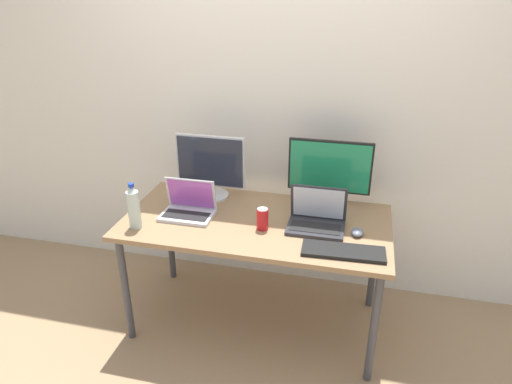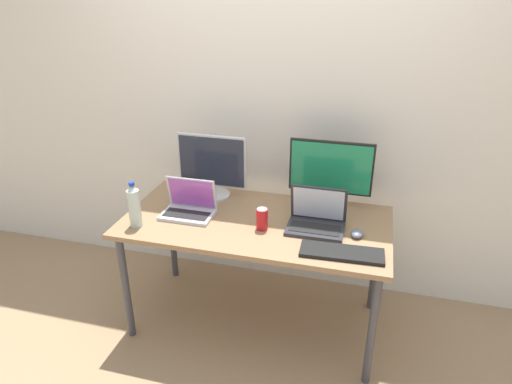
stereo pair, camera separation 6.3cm
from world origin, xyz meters
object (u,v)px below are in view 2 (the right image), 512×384
Objects in this scene: monitor_left at (212,166)px; mouse_by_keyboard at (357,233)px; water_bottle at (134,206)px; soda_can_near_keyboard at (262,219)px; monitor_center at (330,172)px; keyboard_main at (342,253)px; work_desk at (256,229)px; laptop_secondary at (316,219)px; laptop_silver at (189,206)px.

monitor_left is 1.00m from mouse_by_keyboard.
monitor_left is at bearing 59.64° from water_bottle.
soda_can_near_keyboard reaches higher than mouse_by_keyboard.
monitor_center is 1.17× the size of keyboard_main.
monitor_left is 1.65× the size of water_bottle.
water_bottle is at bearing -165.66° from mouse_by_keyboard.
work_desk is at bearing -178.97° from mouse_by_keyboard.
laptop_secondary is at bearing -96.88° from monitor_center.
soda_can_near_keyboard is at bearing 11.86° from water_bottle.
monitor_center is at bearing 101.52° from keyboard_main.
laptop_silver is at bearing -177.64° from laptop_secondary.
laptop_secondary is 3.46× the size of mouse_by_keyboard.
monitor_left reaches higher than laptop_silver.
work_desk is at bearing 152.14° from keyboard_main.
water_bottle is at bearing -168.14° from soda_can_near_keyboard.
monitor_left is 0.58m from water_bottle.
laptop_secondary is (0.71, -0.25, -0.15)m from monitor_left.
keyboard_main is at bearing -102.11° from mouse_by_keyboard.
work_desk is 12.27× the size of soda_can_near_keyboard.
laptop_silver is 0.96× the size of laptop_secondary.
work_desk is at bearing 122.53° from soda_can_near_keyboard.
laptop_secondary is 0.30m from keyboard_main.
laptop_secondary is at bearing 17.68° from soda_can_near_keyboard.
laptop_silver is 1.13× the size of water_bottle.
work_desk is at bearing -35.34° from monitor_left.
work_desk is at bearing 4.39° from laptop_silver.
water_bottle is at bearing -138.77° from laptop_silver.
laptop_secondary is 0.31m from soda_can_near_keyboard.
mouse_by_keyboard is at bearing -4.07° from work_desk.
keyboard_main is (0.92, -0.21, -0.04)m from laptop_silver.
laptop_silver is (-0.05, -0.28, -0.16)m from monitor_left.
monitor_center reaches higher than laptop_silver.
soda_can_near_keyboard reaches higher than keyboard_main.
monitor_left is 1.41× the size of laptop_secondary.
water_bottle is (-0.29, -0.49, -0.08)m from monitor_left.
mouse_by_keyboard is at bearing 5.65° from soda_can_near_keyboard.
water_bottle is at bearing -159.47° from work_desk.
soda_can_near_keyboard is (0.70, 0.15, -0.06)m from water_bottle.
monitor_center reaches higher than work_desk.
monitor_left is at bearing 167.74° from mouse_by_keyboard.
water_bottle reaches higher than work_desk.
soda_can_near_keyboard is at bearing -57.47° from work_desk.
monitor_center is 0.33m from laptop_secondary.
mouse_by_keyboard is (0.58, -0.04, 0.08)m from work_desk.
mouse_by_keyboard reaches higher than work_desk.
soda_can_near_keyboard reaches higher than work_desk.
monitor_center reaches higher than soda_can_near_keyboard.
work_desk is 0.59m from mouse_by_keyboard.
monitor_left reaches higher than laptop_secondary.
laptop_silver reaches higher than soda_can_near_keyboard.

